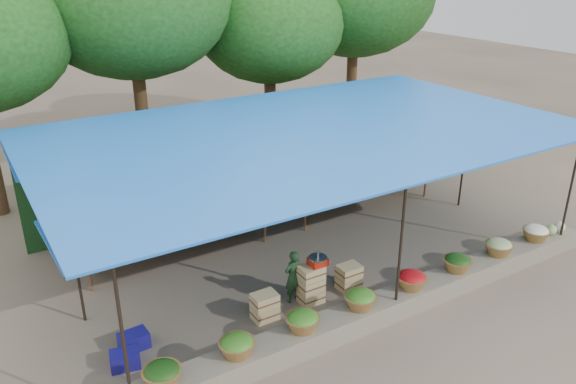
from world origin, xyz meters
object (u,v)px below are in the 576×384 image
vendor_seated (293,276)px  blue_crate_front (125,359)px  blue_crate_back (134,341)px  crate_counter (310,288)px  weighing_scale (318,260)px

vendor_seated → blue_crate_front: size_ratio=2.32×
blue_crate_front → blue_crate_back: bearing=68.3°
blue_crate_front → blue_crate_back: blue_crate_back is taller
blue_crate_front → blue_crate_back: 0.47m
blue_crate_front → crate_counter: bearing=12.0°
blue_crate_front → blue_crate_back: size_ratio=0.97×
crate_counter → weighing_scale: size_ratio=6.40×
weighing_scale → blue_crate_front: bearing=179.3°
weighing_scale → blue_crate_back: (-3.42, 0.43, -0.72)m
weighing_scale → blue_crate_back: weighing_scale is taller
blue_crate_back → weighing_scale: bearing=-10.2°
crate_counter → weighing_scale: (0.17, -0.00, 0.55)m
crate_counter → blue_crate_back: bearing=172.4°
vendor_seated → blue_crate_back: bearing=-11.8°
vendor_seated → blue_crate_back: (-3.01, 0.22, -0.39)m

